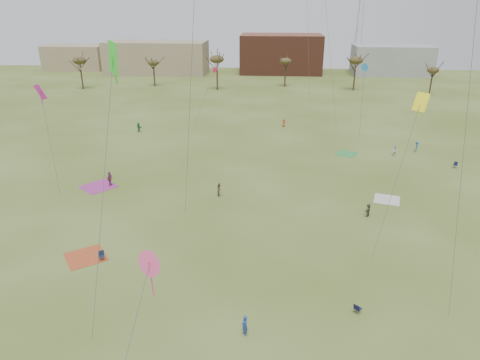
# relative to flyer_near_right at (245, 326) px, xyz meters

# --- Properties ---
(ground) EXTENTS (260.00, 260.00, 0.00)m
(ground) POSITION_rel_flyer_near_right_xyz_m (-1.54, 3.49, -0.80)
(ground) COLOR #475A1C
(ground) RESTS_ON ground
(flyer_near_right) EXTENTS (0.62, 0.70, 1.61)m
(flyer_near_right) POSITION_rel_flyer_near_right_xyz_m (0.00, 0.00, 0.00)
(flyer_near_right) COLOR #22419D
(flyer_near_right) RESTS_ON ground
(spectator_fore_b) EXTENTS (0.64, 0.81, 1.63)m
(spectator_fore_b) POSITION_rel_flyer_near_right_xyz_m (-4.67, 23.68, 0.01)
(spectator_fore_b) COLOR #785E4C
(spectator_fore_b) RESTS_ON ground
(spectator_fore_c) EXTENTS (1.07, 1.42, 1.49)m
(spectator_fore_c) POSITION_rel_flyer_near_right_xyz_m (12.26, 19.50, -0.06)
(spectator_fore_c) COLOR brown
(spectator_fore_c) RESTS_ON ground
(spectator_mid_d) EXTENTS (0.72, 1.20, 1.92)m
(spectator_mid_d) POSITION_rel_flyer_near_right_xyz_m (-19.02, 25.60, 0.15)
(spectator_mid_d) COLOR #953E78
(spectator_mid_d) RESTS_ON ground
(spectator_mid_e) EXTENTS (0.89, 0.73, 1.68)m
(spectator_mid_e) POSITION_rel_flyer_near_right_xyz_m (20.23, 40.34, 0.04)
(spectator_mid_e) COLOR silver
(spectator_mid_e) RESTS_ON ground
(flyer_far_a) EXTENTS (1.55, 1.36, 1.70)m
(flyer_far_a) POSITION_rel_flyer_near_right_xyz_m (-22.62, 50.35, 0.04)
(flyer_far_a) COLOR #297D38
(flyer_far_a) RESTS_ON ground
(flyer_far_b) EXTENTS (0.82, 0.84, 1.45)m
(flyer_far_b) POSITION_rel_flyer_near_right_xyz_m (3.56, 55.91, -0.08)
(flyer_far_b) COLOR #C34721
(flyer_far_b) RESTS_ON ground
(flyer_far_c) EXTENTS (0.98, 1.24, 1.67)m
(flyer_far_c) POSITION_rel_flyer_near_right_xyz_m (24.05, 42.70, 0.03)
(flyer_far_c) COLOR #1F5E8E
(flyer_far_c) RESTS_ON ground
(blanket_red) EXTENTS (4.71, 4.71, 0.03)m
(blanket_red) POSITION_rel_flyer_near_right_xyz_m (-15.37, 8.99, -0.80)
(blanket_red) COLOR #BB4C25
(blanket_red) RESTS_ON ground
(blanket_cream) EXTENTS (3.61, 3.61, 0.03)m
(blanket_cream) POSITION_rel_flyer_near_right_xyz_m (15.40, 24.05, -0.80)
(blanket_cream) COLOR silver
(blanket_cream) RESTS_ON ground
(blanket_plum) EXTENTS (5.30, 5.30, 0.03)m
(blanket_plum) POSITION_rel_flyer_near_right_xyz_m (-20.47, 25.17, -0.80)
(blanket_plum) COLOR #A6338A
(blanket_plum) RESTS_ON ground
(blanket_olive) EXTENTS (3.91, 3.91, 0.03)m
(blanket_olive) POSITION_rel_flyer_near_right_xyz_m (13.00, 40.71, -0.80)
(blanket_olive) COLOR green
(blanket_olive) RESTS_ON ground
(camp_chair_left) EXTENTS (0.66, 0.69, 0.87)m
(camp_chair_left) POSITION_rel_flyer_near_right_xyz_m (-13.70, 8.62, -0.54)
(camp_chair_left) COLOR #132036
(camp_chair_left) RESTS_ON ground
(camp_chair_center) EXTENTS (0.74, 0.74, 0.87)m
(camp_chair_center) POSITION_rel_flyer_near_right_xyz_m (8.37, 3.00, -0.54)
(camp_chair_center) COLOR #15163B
(camp_chair_center) RESTS_ON ground
(camp_chair_right) EXTENTS (0.73, 0.74, 0.87)m
(camp_chair_right) POSITION_rel_flyer_near_right_xyz_m (27.49, 35.73, -0.54)
(camp_chair_right) COLOR #141538
(camp_chair_right) RESTS_ON ground
(kites_aloft) EXTENTS (47.32, 78.26, 27.90)m
(kites_aloft) POSITION_rel_flyer_near_right_xyz_m (-1.48, 29.65, 20.87)
(kites_aloft) COLOR yellow
(kites_aloft) RESTS_ON ground
(tree_line) EXTENTS (117.44, 49.32, 8.91)m
(tree_line) POSITION_rel_flyer_near_right_xyz_m (-4.39, 82.61, 6.28)
(tree_line) COLOR #3A2B1E
(tree_line) RESTS_ON ground
(building_tan) EXTENTS (32.00, 14.00, 10.00)m
(building_tan) POSITION_rel_flyer_near_right_xyz_m (-36.54, 118.49, 4.20)
(building_tan) COLOR #937F60
(building_tan) RESTS_ON ground
(building_brick) EXTENTS (26.00, 16.00, 12.00)m
(building_brick) POSITION_rel_flyer_near_right_xyz_m (3.46, 123.49, 5.20)
(building_brick) COLOR brown
(building_brick) RESTS_ON ground
(building_grey) EXTENTS (24.00, 12.00, 9.00)m
(building_grey) POSITION_rel_flyer_near_right_xyz_m (38.46, 121.49, 3.70)
(building_grey) COLOR gray
(building_grey) RESTS_ON ground
(building_tan_west) EXTENTS (20.00, 12.00, 8.00)m
(building_tan_west) POSITION_rel_flyer_near_right_xyz_m (-66.54, 125.49, 3.20)
(building_tan_west) COLOR #937F60
(building_tan_west) RESTS_ON ground
(radio_tower) EXTENTS (1.51, 1.72, 41.00)m
(radio_tower) POSITION_rel_flyer_near_right_xyz_m (28.46, 128.49, 18.40)
(radio_tower) COLOR #9EA3A8
(radio_tower) RESTS_ON ground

